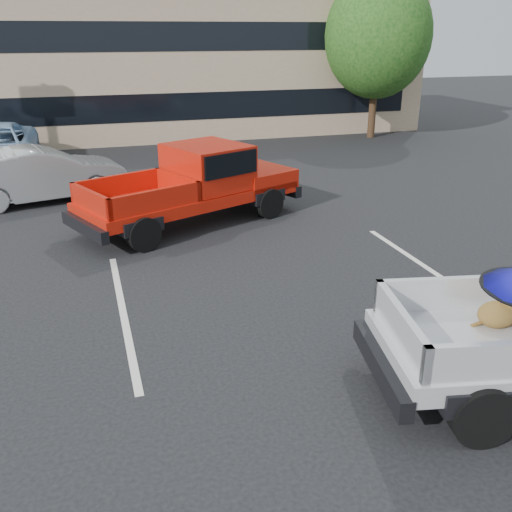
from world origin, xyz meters
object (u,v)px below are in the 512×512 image
at_px(tree_right, 378,36).
at_px(silver_sedan, 42,174).
at_px(red_pickup, 202,180).
at_px(tree_back, 254,30).

relative_size(tree_right, silver_sedan, 1.51).
relative_size(tree_right, red_pickup, 1.13).
bearing_deg(tree_right, red_pickup, -135.44).
height_order(tree_back, silver_sedan, tree_back).
bearing_deg(tree_back, red_pickup, -110.75).
bearing_deg(tree_back, silver_sedan, -125.98).
distance_m(tree_back, silver_sedan, 18.21).
relative_size(tree_right, tree_back, 0.95).
distance_m(tree_right, tree_back, 8.55).
height_order(tree_right, tree_back, tree_back).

